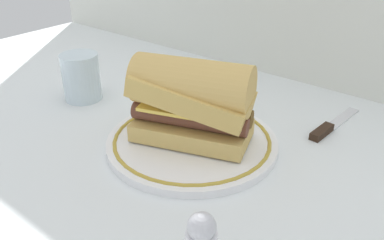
{
  "coord_description": "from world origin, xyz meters",
  "views": [
    {
      "loc": [
        0.36,
        -0.4,
        0.33
      ],
      "look_at": [
        0.02,
        0.02,
        0.04
      ],
      "focal_mm": 38.08,
      "sensor_mm": 36.0,
      "label": 1
    }
  ],
  "objects_px": {
    "plate": "(192,141)",
    "sausage_sandwich": "(192,99)",
    "drinking_glass": "(82,80)",
    "butter_knife": "(332,125)"
  },
  "relations": [
    {
      "from": "sausage_sandwich",
      "to": "drinking_glass",
      "type": "height_order",
      "value": "sausage_sandwich"
    },
    {
      "from": "plate",
      "to": "sausage_sandwich",
      "type": "distance_m",
      "value": 0.07
    },
    {
      "from": "plate",
      "to": "sausage_sandwich",
      "type": "relative_size",
      "value": 1.35
    },
    {
      "from": "sausage_sandwich",
      "to": "drinking_glass",
      "type": "xyz_separation_m",
      "value": [
        -0.27,
        0.0,
        -0.04
      ]
    },
    {
      "from": "plate",
      "to": "sausage_sandwich",
      "type": "height_order",
      "value": "sausage_sandwich"
    },
    {
      "from": "sausage_sandwich",
      "to": "butter_knife",
      "type": "xyz_separation_m",
      "value": [
        0.15,
        0.19,
        -0.08
      ]
    },
    {
      "from": "plate",
      "to": "drinking_glass",
      "type": "height_order",
      "value": "drinking_glass"
    },
    {
      "from": "drinking_glass",
      "to": "butter_knife",
      "type": "height_order",
      "value": "drinking_glass"
    },
    {
      "from": "plate",
      "to": "butter_knife",
      "type": "bearing_deg",
      "value": 52.74
    },
    {
      "from": "plate",
      "to": "butter_knife",
      "type": "relative_size",
      "value": 1.71
    }
  ]
}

